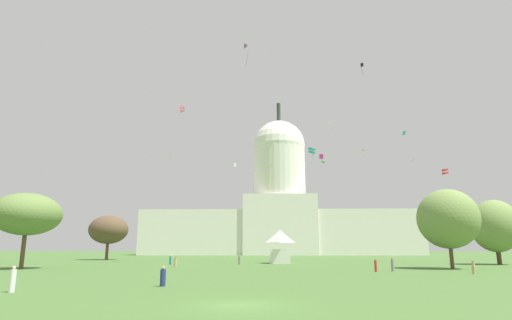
{
  "coord_description": "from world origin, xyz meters",
  "views": [
    {
      "loc": [
        1.87,
        -23.28,
        2.98
      ],
      "look_at": [
        -1.79,
        68.03,
        22.33
      ],
      "focal_mm": 29.25,
      "sensor_mm": 36.0,
      "label": 1
    }
  ],
  "objects_px": {
    "person_tan_deep_crowd": "(175,262)",
    "kite_turquoise_mid": "(312,151)",
    "kite_orange_high": "(363,151)",
    "kite_pink_mid": "(182,109)",
    "person_teal_back_right": "(170,260)",
    "kite_black_high": "(362,65)",
    "person_red_mid_right": "(376,266)",
    "tree_east_far": "(495,226)",
    "event_tent": "(280,246)",
    "tree_east_near": "(448,219)",
    "kite_white_mid": "(235,165)",
    "tree_west_far": "(27,214)",
    "kite_magenta_mid": "(322,157)",
    "person_grey_back_center": "(393,265)",
    "person_tan_near_tent": "(473,268)",
    "kite_violet_high": "(248,49)",
    "kite_gold_high": "(171,158)",
    "capitol_building": "(280,211)",
    "tree_west_near": "(109,230)",
    "kite_red_mid": "(445,172)",
    "person_grey_mid_left": "(240,261)",
    "person_white_lawn_far_right": "(13,280)",
    "kite_cyan_mid": "(404,133)",
    "kite_yellow_low": "(270,170)",
    "kite_lime_mid": "(331,124)",
    "kite_blue_mid": "(411,161)",
    "person_navy_aisle_center": "(163,277)",
    "kite_green_mid": "(321,163)"
  },
  "relations": [
    {
      "from": "kite_red_mid",
      "to": "kite_turquoise_mid",
      "type": "relative_size",
      "value": 0.35
    },
    {
      "from": "kite_gold_high",
      "to": "kite_red_mid",
      "type": "bearing_deg",
      "value": -91.45
    },
    {
      "from": "kite_orange_high",
      "to": "person_tan_deep_crowd",
      "type": "bearing_deg",
      "value": -116.29
    },
    {
      "from": "tree_east_near",
      "to": "kite_pink_mid",
      "type": "relative_size",
      "value": 7.88
    },
    {
      "from": "person_grey_mid_left",
      "to": "kite_white_mid",
      "type": "distance_m",
      "value": 61.1
    },
    {
      "from": "kite_orange_high",
      "to": "kite_black_high",
      "type": "distance_m",
      "value": 33.44
    },
    {
      "from": "person_red_mid_right",
      "to": "kite_blue_mid",
      "type": "xyz_separation_m",
      "value": [
        23.94,
        54.87,
        24.93
      ]
    },
    {
      "from": "kite_cyan_mid",
      "to": "person_red_mid_right",
      "type": "bearing_deg",
      "value": -175.69
    },
    {
      "from": "capitol_building",
      "to": "person_tan_deep_crowd",
      "type": "distance_m",
      "value": 121.3
    },
    {
      "from": "capitol_building",
      "to": "kite_violet_high",
      "type": "relative_size",
      "value": 29.98
    },
    {
      "from": "kite_turquoise_mid",
      "to": "kite_lime_mid",
      "type": "bearing_deg",
      "value": -168.63
    },
    {
      "from": "event_tent",
      "to": "kite_lime_mid",
      "type": "bearing_deg",
      "value": 49.51
    },
    {
      "from": "event_tent",
      "to": "person_teal_back_right",
      "type": "distance_m",
      "value": 21.63
    },
    {
      "from": "kite_magenta_mid",
      "to": "kite_orange_high",
      "type": "height_order",
      "value": "kite_orange_high"
    },
    {
      "from": "event_tent",
      "to": "kite_cyan_mid",
      "type": "relative_size",
      "value": 5.96
    },
    {
      "from": "person_tan_deep_crowd",
      "to": "kite_cyan_mid",
      "type": "bearing_deg",
      "value": 18.14
    },
    {
      "from": "person_grey_mid_left",
      "to": "tree_east_far",
      "type": "bearing_deg",
      "value": 55.01
    },
    {
      "from": "kite_orange_high",
      "to": "kite_pink_mid",
      "type": "relative_size",
      "value": 1.68
    },
    {
      "from": "person_grey_back_center",
      "to": "kite_yellow_low",
      "type": "height_order",
      "value": "kite_yellow_low"
    },
    {
      "from": "tree_west_near",
      "to": "kite_turquoise_mid",
      "type": "bearing_deg",
      "value": -23.36
    },
    {
      "from": "person_navy_aisle_center",
      "to": "person_tan_near_tent",
      "type": "relative_size",
      "value": 1.01
    },
    {
      "from": "kite_lime_mid",
      "to": "tree_east_far",
      "type": "bearing_deg",
      "value": -7.91
    },
    {
      "from": "kite_blue_mid",
      "to": "kite_green_mid",
      "type": "relative_size",
      "value": 0.77
    },
    {
      "from": "person_teal_back_right",
      "to": "kite_black_high",
      "type": "height_order",
      "value": "kite_black_high"
    },
    {
      "from": "kite_cyan_mid",
      "to": "tree_east_near",
      "type": "bearing_deg",
      "value": -151.97
    },
    {
      "from": "kite_pink_mid",
      "to": "kite_violet_high",
      "type": "distance_m",
      "value": 22.52
    },
    {
      "from": "event_tent",
      "to": "person_grey_back_center",
      "type": "bearing_deg",
      "value": -60.76
    },
    {
      "from": "person_red_mid_right",
      "to": "kite_magenta_mid",
      "type": "height_order",
      "value": "kite_magenta_mid"
    },
    {
      "from": "person_grey_back_center",
      "to": "kite_violet_high",
      "type": "xyz_separation_m",
      "value": [
        -20.09,
        15.74,
        39.14
      ]
    },
    {
      "from": "kite_orange_high",
      "to": "kite_black_high",
      "type": "bearing_deg",
      "value": -93.42
    },
    {
      "from": "kite_blue_mid",
      "to": "person_white_lawn_far_right",
      "type": "bearing_deg",
      "value": -48.94
    },
    {
      "from": "person_tan_near_tent",
      "to": "kite_orange_high",
      "type": "height_order",
      "value": "kite_orange_high"
    },
    {
      "from": "person_tan_deep_crowd",
      "to": "kite_turquoise_mid",
      "type": "relative_size",
      "value": 0.41
    },
    {
      "from": "person_white_lawn_far_right",
      "to": "kite_violet_high",
      "type": "bearing_deg",
      "value": -90.77
    },
    {
      "from": "capitol_building",
      "to": "tree_east_far",
      "type": "bearing_deg",
      "value": -70.3
    },
    {
      "from": "person_grey_back_center",
      "to": "kite_pink_mid",
      "type": "height_order",
      "value": "kite_pink_mid"
    },
    {
      "from": "person_white_lawn_far_right",
      "to": "kite_red_mid",
      "type": "bearing_deg",
      "value": -116.41
    },
    {
      "from": "event_tent",
      "to": "tree_east_near",
      "type": "relative_size",
      "value": 0.57
    },
    {
      "from": "kite_magenta_mid",
      "to": "kite_gold_high",
      "type": "xyz_separation_m",
      "value": [
        -54.67,
        37.15,
        8.05
      ]
    },
    {
      "from": "kite_gold_high",
      "to": "kite_violet_high",
      "type": "height_order",
      "value": "kite_violet_high"
    },
    {
      "from": "person_red_mid_right",
      "to": "person_tan_near_tent",
      "type": "xyz_separation_m",
      "value": [
        10.32,
        -4.32,
        -0.05
      ]
    },
    {
      "from": "kite_black_high",
      "to": "tree_east_near",
      "type": "bearing_deg",
      "value": -172.14
    },
    {
      "from": "person_red_mid_right",
      "to": "kite_green_mid",
      "type": "bearing_deg",
      "value": 52.36
    },
    {
      "from": "tree_west_far",
      "to": "kite_magenta_mid",
      "type": "height_order",
      "value": "kite_magenta_mid"
    },
    {
      "from": "person_tan_deep_crowd",
      "to": "kite_turquoise_mid",
      "type": "bearing_deg",
      "value": 34.91
    },
    {
      "from": "person_red_mid_right",
      "to": "tree_east_far",
      "type": "bearing_deg",
      "value": 3.34
    },
    {
      "from": "event_tent",
      "to": "kite_violet_high",
      "type": "relative_size",
      "value": 1.65
    },
    {
      "from": "kite_orange_high",
      "to": "kite_yellow_low",
      "type": "height_order",
      "value": "kite_orange_high"
    },
    {
      "from": "kite_orange_high",
      "to": "kite_white_mid",
      "type": "bearing_deg",
      "value": -159.5
    },
    {
      "from": "tree_west_far",
      "to": "person_tan_near_tent",
      "type": "distance_m",
      "value": 61.06
    }
  ]
}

